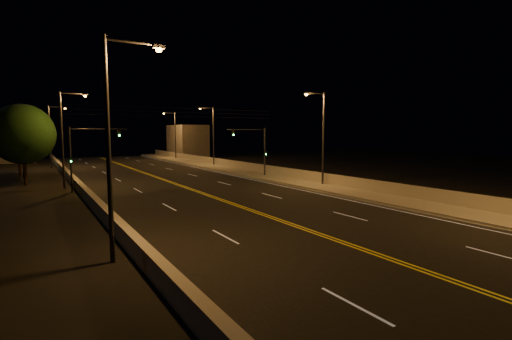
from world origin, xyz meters
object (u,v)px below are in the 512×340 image
traffic_signal_right (257,146)px  tree_1 (18,143)px  traffic_signal_left (83,150)px  streetlight_6 (52,133)px  tree_2 (23,135)px  streetlight_4 (115,134)px  streetlight_2 (212,133)px  streetlight_1 (321,133)px  streetlight_5 (65,133)px  tree_0 (23,134)px  streetlight_3 (174,132)px

traffic_signal_right → tree_1: tree_1 is taller
traffic_signal_right → traffic_signal_left: size_ratio=1.00×
traffic_signal_right → traffic_signal_left: (-18.76, 0.00, 0.00)m
streetlight_6 → tree_2: (-3.65, -3.94, -0.32)m
streetlight_6 → traffic_signal_left: size_ratio=1.57×
streetlight_4 → streetlight_2: bearing=59.9°
tree_2 → traffic_signal_right: bearing=-42.8°
streetlight_4 → traffic_signal_right: 28.97m
streetlight_4 → traffic_signal_right: bearing=46.5°
streetlight_1 → tree_1: size_ratio=1.41×
tree_2 → traffic_signal_left: bearing=-77.6°
streetlight_2 → streetlight_5: (-21.45, -13.07, 0.00)m
tree_0 → traffic_signal_right: bearing=-17.7°
traffic_signal_left → tree_2: (-4.79, 21.84, 1.27)m
streetlight_5 → tree_2: streetlight_5 is taller
streetlight_1 → streetlight_5: 24.72m
traffic_signal_left → tree_1: (-5.23, 16.96, 0.37)m
streetlight_2 → streetlight_4: size_ratio=1.00×
tree_1 → streetlight_6: bearing=65.2°
traffic_signal_right → tree_1: 29.38m
streetlight_4 → streetlight_6: size_ratio=1.00×
streetlight_1 → streetlight_5: (-21.45, 12.29, 0.00)m
streetlight_5 → tree_2: size_ratio=1.16×
streetlight_1 → tree_2: bearing=128.8°
streetlight_5 → streetlight_4: bearing=-90.0°
streetlight_5 → traffic_signal_left: bearing=-68.6°
streetlight_3 → streetlight_6: bearing=-159.8°
streetlight_1 → streetlight_2: (0.00, 25.35, 0.00)m
streetlight_2 → tree_2: 25.77m
streetlight_4 → streetlight_6: same height
traffic_signal_left → tree_0: tree_0 is taller
streetlight_2 → tree_2: streetlight_2 is taller
streetlight_1 → traffic_signal_right: bearing=99.4°
streetlight_2 → streetlight_5: 25.12m
streetlight_1 → traffic_signal_left: streetlight_1 is taller
tree_2 → tree_0: bearing=-89.3°
streetlight_2 → streetlight_1: bearing=-90.0°
streetlight_1 → tree_2: size_ratio=1.16×
streetlight_1 → streetlight_4: (-21.45, -11.63, 0.00)m
streetlight_1 → streetlight_3: bearing=90.0°
traffic_signal_right → tree_0: bearing=162.3°
tree_1 → streetlight_2: bearing=-2.2°
streetlight_5 → traffic_signal_left: (1.15, -2.93, -1.59)m
streetlight_5 → streetlight_3: bearing=55.1°
streetlight_5 → traffic_signal_right: bearing=-8.4°
streetlight_5 → traffic_signal_right: streetlight_5 is taller
traffic_signal_left → tree_0: 8.89m
streetlight_3 → tree_1: bearing=-146.8°
streetlight_2 → tree_1: size_ratio=1.41×
streetlight_1 → traffic_signal_right: 9.62m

